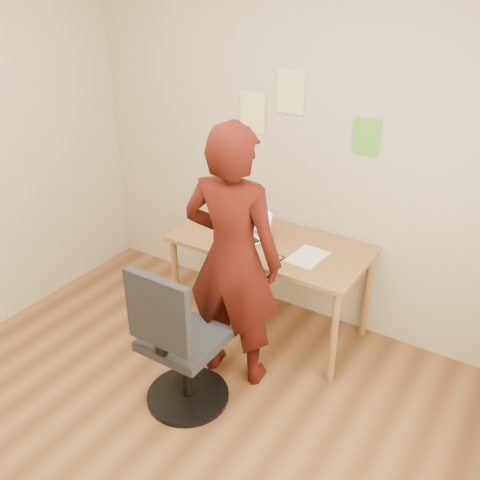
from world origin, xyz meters
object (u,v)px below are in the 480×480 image
Objects in this scene: laptop at (249,230)px; person at (233,259)px; phone at (276,260)px; office_chair at (178,350)px; desk at (270,253)px.

person is at bearing -47.31° from laptop.
phone is 0.88m from office_chair.
phone is at bearing 74.72° from office_chair.
office_chair is at bearing 69.67° from person.
person is at bearing -100.80° from phone.
desk is 0.80× the size of person.
office_chair is 0.58× the size of person.
laptop is 1.07m from office_chair.
laptop is 0.60m from person.
person reaches higher than laptop.
desk is at bearing -93.72° from person.
desk is 0.28m from phone.
office_chair is at bearing -93.38° from desk.
office_chair reaches higher than desk.
person reaches higher than phone.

